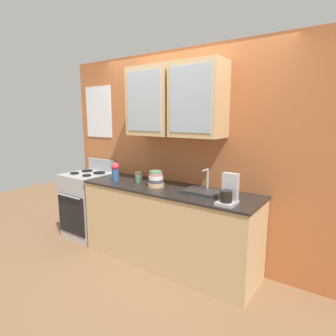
% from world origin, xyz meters
% --- Properties ---
extents(ground_plane, '(10.00, 10.00, 0.00)m').
position_xyz_m(ground_plane, '(0.00, 0.00, 0.00)').
color(ground_plane, brown).
extents(back_wall_unit, '(3.74, 0.47, 2.53)m').
position_xyz_m(back_wall_unit, '(-0.01, 0.32, 1.44)').
color(back_wall_unit, '#B76638').
rests_on(back_wall_unit, ground_plane).
extents(counter, '(2.18, 0.66, 0.93)m').
position_xyz_m(counter, '(0.00, 0.00, 0.47)').
color(counter, tan).
rests_on(counter, ground_plane).
extents(stove_range, '(0.60, 0.65, 1.11)m').
position_xyz_m(stove_range, '(-1.42, 0.00, 0.47)').
color(stove_range, '#ADAFB5').
rests_on(stove_range, ground_plane).
extents(sink_faucet, '(0.40, 0.28, 0.25)m').
position_xyz_m(sink_faucet, '(0.45, 0.04, 0.95)').
color(sink_faucet, '#2D2D30').
rests_on(sink_faucet, counter).
extents(bowl_stack, '(0.20, 0.20, 0.19)m').
position_xyz_m(bowl_stack, '(-0.14, -0.03, 1.02)').
color(bowl_stack, '#E0AD7F').
rests_on(bowl_stack, counter).
extents(vase, '(0.10, 0.10, 0.24)m').
position_xyz_m(vase, '(-0.74, -0.10, 1.06)').
color(vase, '#33598C').
rests_on(vase, counter).
extents(cup_near_sink, '(0.12, 0.09, 0.08)m').
position_xyz_m(cup_near_sink, '(-0.63, 0.22, 0.97)').
color(cup_near_sink, silver).
rests_on(cup_near_sink, counter).
extents(cup_near_bowls, '(0.10, 0.07, 0.08)m').
position_xyz_m(cup_near_bowls, '(-0.45, 0.01, 0.97)').
color(cup_near_bowls, '#4C7F59').
rests_on(cup_near_bowls, counter).
extents(coffee_maker, '(0.17, 0.20, 0.29)m').
position_xyz_m(coffee_maker, '(0.82, -0.17, 1.04)').
color(coffee_maker, '#B7B7BC').
rests_on(coffee_maker, counter).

